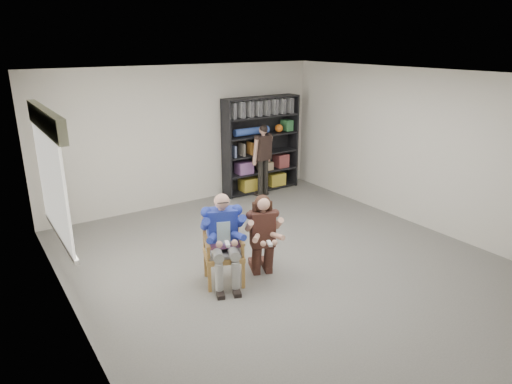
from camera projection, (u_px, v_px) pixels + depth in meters
room_shell at (291, 177)px, 6.46m from camera, size 6.00×7.00×2.80m
floor at (289, 266)px, 6.90m from camera, size 6.00×7.00×0.01m
window_left at (53, 178)px, 5.64m from camera, size 0.16×2.00×1.75m
armchair at (223, 249)px, 6.29m from camera, size 0.75×0.73×1.01m
seated_man at (223, 239)px, 6.24m from camera, size 0.81×0.94×1.31m
kneeling_woman at (263, 236)px, 6.47m from camera, size 0.76×0.93×1.20m
bookshelf at (261, 145)px, 10.05m from camera, size 1.80×0.38×2.10m
standing_man at (263, 161)px, 9.77m from camera, size 0.53×0.36×1.57m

